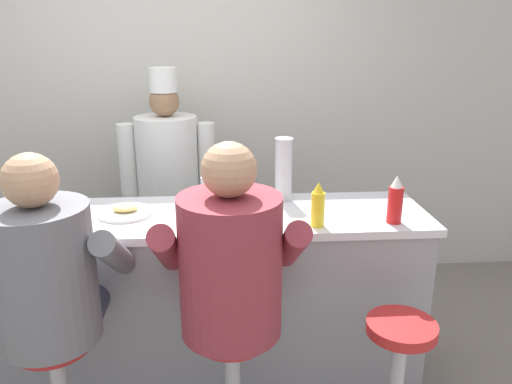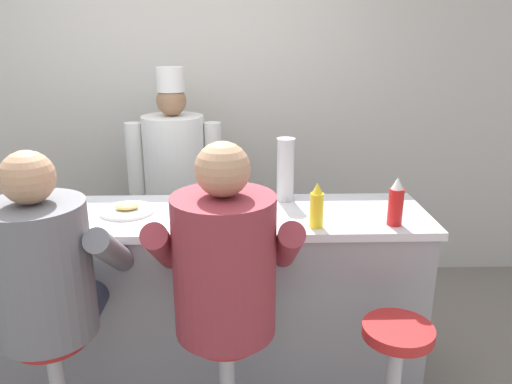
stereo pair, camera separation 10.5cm
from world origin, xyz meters
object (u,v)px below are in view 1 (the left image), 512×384
at_px(cup_stack_steel, 284,169).
at_px(hot_sauce_bottle_orange, 266,208).
at_px(diner_seated_maroon, 231,271).
at_px(empty_stool_round, 397,369).
at_px(ketchup_bottle_red, 395,201).
at_px(mustard_bottle_yellow, 318,206).
at_px(cereal_bowl, 27,225).
at_px(diner_seated_grey, 48,280).
at_px(cook_in_whites_near, 169,179).
at_px(breakfast_plate, 126,212).
at_px(water_pitcher_clear, 216,199).
at_px(coffee_mug_tan, 211,202).

bearing_deg(cup_stack_steel, hot_sauce_bottle_orange, -113.10).
bearing_deg(diner_seated_maroon, empty_stool_round, -2.83).
distance_m(ketchup_bottle_red, mustard_bottle_yellow, 0.38).
bearing_deg(cup_stack_steel, empty_stool_round, -60.77).
xyz_separation_m(cereal_bowl, diner_seated_grey, (0.20, -0.38, -0.09)).
bearing_deg(diner_seated_grey, empty_stool_round, -1.35).
bearing_deg(cook_in_whites_near, hot_sauce_bottle_orange, -61.09).
bearing_deg(diner_seated_grey, mustard_bottle_yellow, 16.09).
bearing_deg(cereal_bowl, breakfast_plate, 23.11).
bearing_deg(water_pitcher_clear, diner_seated_grey, -147.67).
relative_size(mustard_bottle_yellow, water_pitcher_clear, 0.97).
xyz_separation_m(cup_stack_steel, cook_in_whites_near, (-0.70, 0.77, -0.27)).
relative_size(hot_sauce_bottle_orange, water_pitcher_clear, 0.54).
xyz_separation_m(mustard_bottle_yellow, hot_sauce_bottle_orange, (-0.23, 0.11, -0.04)).
distance_m(cereal_bowl, empty_stool_round, 1.81).
height_order(cereal_bowl, empty_stool_round, cereal_bowl).
distance_m(ketchup_bottle_red, cereal_bowl, 1.73).
bearing_deg(cereal_bowl, mustard_bottle_yellow, -1.88).
xyz_separation_m(breakfast_plate, coffee_mug_tan, (0.43, 0.05, 0.02)).
bearing_deg(diner_seated_maroon, coffee_mug_tan, 98.00).
bearing_deg(empty_stool_round, coffee_mug_tan, 141.79).
distance_m(cereal_bowl, coffee_mug_tan, 0.88).
xyz_separation_m(cup_stack_steel, diner_seated_maroon, (-0.31, -0.73, -0.23)).
bearing_deg(water_pitcher_clear, diner_seated_maroon, -82.24).
xyz_separation_m(breakfast_plate, cereal_bowl, (-0.42, -0.18, 0.01)).
bearing_deg(empty_stool_round, cook_in_whites_near, 126.32).
height_order(mustard_bottle_yellow, cook_in_whites_near, cook_in_whites_near).
height_order(ketchup_bottle_red, cereal_bowl, ketchup_bottle_red).
bearing_deg(breakfast_plate, empty_stool_round, -25.30).
bearing_deg(diner_seated_grey, water_pitcher_clear, 32.33).
bearing_deg(diner_seated_maroon, ketchup_bottle_red, 23.70).
relative_size(ketchup_bottle_red, hot_sauce_bottle_orange, 1.95).
bearing_deg(cup_stack_steel, diner_seated_maroon, -112.86).
distance_m(hot_sauce_bottle_orange, cereal_bowl, 1.12).
relative_size(water_pitcher_clear, empty_stool_round, 0.32).
height_order(mustard_bottle_yellow, cup_stack_steel, cup_stack_steel).
distance_m(coffee_mug_tan, cup_stack_steel, 0.43).
bearing_deg(coffee_mug_tan, breakfast_plate, -172.91).
relative_size(breakfast_plate, empty_stool_round, 0.39).
bearing_deg(diner_seated_maroon, cup_stack_steel, 67.14).
bearing_deg(ketchup_bottle_red, empty_stool_round, -99.73).
relative_size(ketchup_bottle_red, empty_stool_round, 0.34).
distance_m(cereal_bowl, cup_stack_steel, 1.30).
height_order(mustard_bottle_yellow, diner_seated_grey, diner_seated_grey).
height_order(water_pitcher_clear, diner_seated_maroon, diner_seated_maroon).
bearing_deg(breakfast_plate, mustard_bottle_yellow, -13.38).
height_order(coffee_mug_tan, empty_stool_round, coffee_mug_tan).
height_order(diner_seated_maroon, empty_stool_round, diner_seated_maroon).
height_order(water_pitcher_clear, coffee_mug_tan, water_pitcher_clear).
bearing_deg(cook_in_whites_near, ketchup_bottle_red, -43.87).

